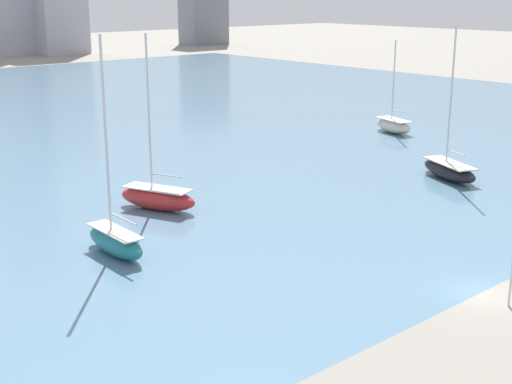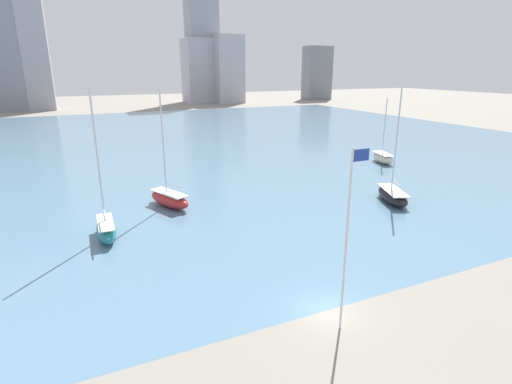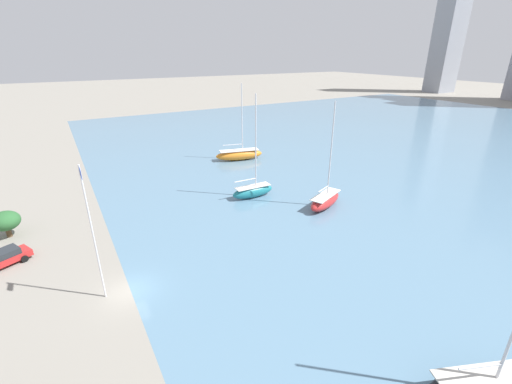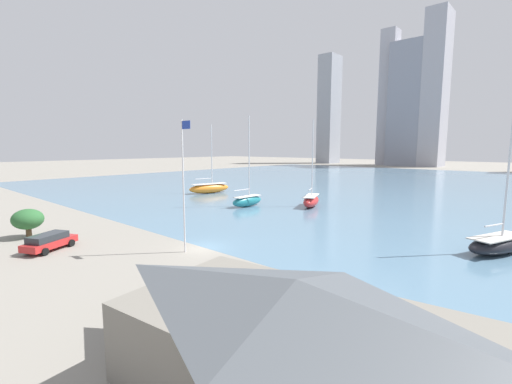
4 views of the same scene
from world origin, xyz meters
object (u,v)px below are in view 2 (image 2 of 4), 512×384
object	(u,v)px
sailboat_teal	(106,228)
sailboat_red	(169,198)
sailboat_cream	(383,158)
sailboat_black	(393,195)
flag_pole	(347,237)

from	to	relation	value
sailboat_teal	sailboat_red	distance (m)	10.25
sailboat_cream	sailboat_red	distance (m)	40.44
sailboat_teal	sailboat_cream	bearing A→B (deg)	17.91
sailboat_black	sailboat_red	size ratio (longest dim) A/B	1.01
sailboat_teal	sailboat_black	distance (m)	33.73
flag_pole	sailboat_red	distance (m)	29.03
sailboat_teal	sailboat_cream	xyz separation A→B (m)	(47.51, 14.27, -0.08)
sailboat_cream	sailboat_black	world-z (taller)	sailboat_black
sailboat_cream	sailboat_red	size ratio (longest dim) A/B	0.81
sailboat_teal	sailboat_red	size ratio (longest dim) A/B	1.04
sailboat_cream	sailboat_black	size ratio (longest dim) A/B	0.80
flag_pole	sailboat_black	bearing A→B (deg)	40.84
sailboat_teal	sailboat_black	xyz separation A→B (m)	(33.58, -3.17, -0.13)
sailboat_teal	sailboat_red	bearing A→B (deg)	41.74
flag_pole	sailboat_cream	distance (m)	50.44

